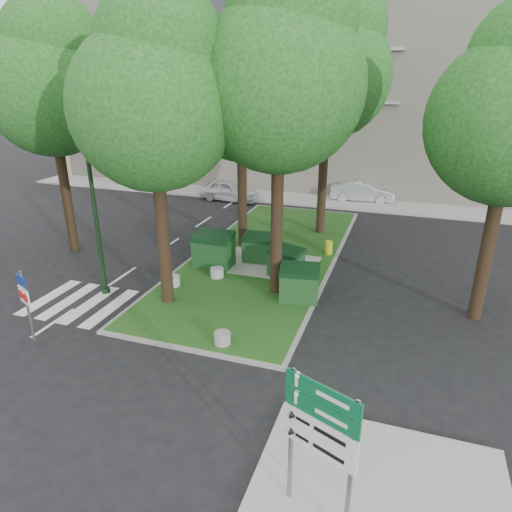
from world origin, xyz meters
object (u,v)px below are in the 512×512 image
at_px(tree_median_near_right, 283,68).
at_px(car_silver, 362,191).
at_px(litter_bin, 329,247).
at_px(traffic_sign_pole, 25,297).
at_px(directional_sign, 321,432).
at_px(dumpster_a, 214,250).
at_px(bollard_left, 173,281).
at_px(dumpster_c, 286,263).
at_px(tree_median_far, 331,62).
at_px(bollard_right, 222,338).
at_px(dumpster_d, 299,283).
at_px(bollard_mid, 217,273).
at_px(street_lamp, 93,197).
at_px(car_white, 230,190).
at_px(tree_median_mid, 243,95).
at_px(dumpster_b, 258,248).
at_px(tree_street_left, 51,78).
at_px(tree_median_near_left, 155,91).

relative_size(tree_median_near_right, car_silver, 2.80).
xyz_separation_m(tree_median_near_right, litter_bin, (1.11, 4.47, -7.56)).
height_order(traffic_sign_pole, directional_sign, directional_sign).
distance_m(dumpster_a, bollard_left, 2.47).
xyz_separation_m(dumpster_c, litter_bin, (1.21, 3.05, -0.29)).
bearing_deg(car_silver, traffic_sign_pole, 154.08).
bearing_deg(tree_median_far, bollard_right, -94.00).
relative_size(tree_median_near_right, dumpster_d, 7.23).
bearing_deg(tree_median_near_right, bollard_mid, 170.79).
relative_size(bollard_mid, street_lamp, 0.09).
distance_m(dumpster_c, traffic_sign_pole, 9.49).
bearing_deg(car_white, tree_median_mid, -145.45).
xyz_separation_m(dumpster_b, traffic_sign_pole, (-4.68, -8.31, 0.81)).
bearing_deg(bollard_mid, dumpster_b, 65.35).
height_order(dumpster_c, directional_sign, directional_sign).
xyz_separation_m(bollard_mid, litter_bin, (3.83, 4.03, 0.12)).
xyz_separation_m(tree_street_left, dumpster_c, (10.40, -0.08, -6.93)).
distance_m(traffic_sign_pole, car_silver, 22.03).
xyz_separation_m(tree_median_mid, bollard_mid, (0.28, -4.06, -6.67)).
xyz_separation_m(tree_median_near_right, tree_street_left, (-10.50, 1.50, -0.33)).
distance_m(tree_median_near_right, bollard_right, 8.71).
relative_size(traffic_sign_pole, directional_sign, 0.80).
height_order(bollard_right, traffic_sign_pole, traffic_sign_pole).
bearing_deg(directional_sign, bollard_mid, 145.46).
height_order(tree_median_far, car_silver, tree_median_far).
height_order(tree_median_near_left, tree_street_left, tree_street_left).
bearing_deg(bollard_right, tree_street_left, 150.67).
bearing_deg(dumpster_c, traffic_sign_pole, -112.81).
relative_size(tree_median_mid, directional_sign, 3.37).
bearing_deg(car_white, dumpster_c, -140.06).
relative_size(dumpster_c, street_lamp, 0.26).
relative_size(tree_median_far, bollard_left, 21.90).
bearing_deg(dumpster_c, tree_street_left, -161.63).
xyz_separation_m(car_white, car_silver, (8.35, 2.61, -0.02)).
xyz_separation_m(tree_street_left, bollard_right, (9.89, -5.56, -7.35)).
height_order(dumpster_a, street_lamp, street_lamp).
bearing_deg(tree_median_far, dumpster_c, -92.82).
xyz_separation_m(street_lamp, traffic_sign_pole, (-0.06, -3.61, -2.25)).
relative_size(tree_median_near_right, bollard_left, 21.05).
height_order(dumpster_a, dumpster_c, dumpster_a).
xyz_separation_m(street_lamp, car_white, (-0.62, 14.37, -3.09)).
distance_m(tree_median_near_right, car_silver, 16.69).
bearing_deg(tree_median_near_right, directional_sign, -69.62).
bearing_deg(bollard_mid, car_white, 109.52).
bearing_deg(bollard_left, car_silver, 70.95).
bearing_deg(bollard_mid, tree_median_near_right, -9.21).
xyz_separation_m(tree_median_mid, dumpster_c, (2.90, -3.08, -6.26)).
bearing_deg(dumpster_c, dumpster_d, -42.51).
xyz_separation_m(tree_median_near_left, dumpster_d, (4.41, 1.57, -6.56)).
bearing_deg(directional_sign, tree_median_mid, 137.86).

